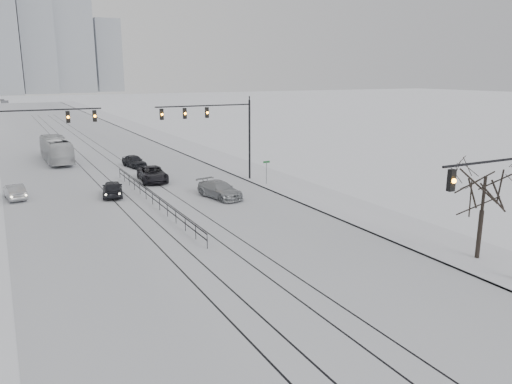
% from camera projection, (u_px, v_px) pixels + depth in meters
% --- Properties ---
extents(road, '(22.00, 260.00, 0.02)m').
position_uv_depth(road, '(90.00, 154.00, 67.09)').
color(road, silver).
rests_on(road, ground).
extents(sidewalk_east, '(5.00, 260.00, 0.16)m').
position_uv_depth(sidewalk_east, '(185.00, 146.00, 73.13)').
color(sidewalk_east, silver).
rests_on(sidewalk_east, ground).
extents(curb, '(0.10, 260.00, 0.12)m').
position_uv_depth(curb, '(169.00, 148.00, 72.03)').
color(curb, gray).
rests_on(curb, ground).
extents(tram_rails, '(5.30, 180.00, 0.01)m').
position_uv_depth(tram_rails, '(125.00, 181.00, 49.83)').
color(tram_rails, black).
rests_on(tram_rails, ground).
extents(skyline, '(96.00, 48.00, 72.00)m').
position_uv_depth(skyline, '(21.00, 31.00, 246.51)').
color(skyline, '#959BA3').
rests_on(skyline, ground).
extents(traffic_mast_near, '(6.10, 0.37, 7.00)m').
position_uv_depth(traffic_mast_near, '(504.00, 201.00, 24.27)').
color(traffic_mast_near, black).
rests_on(traffic_mast_near, ground).
extents(traffic_mast_ne, '(9.60, 0.37, 8.00)m').
position_uv_depth(traffic_mast_ne, '(218.00, 125.00, 47.83)').
color(traffic_mast_ne, black).
rests_on(traffic_mast_ne, ground).
extents(traffic_mast_nw, '(9.10, 0.37, 8.00)m').
position_uv_depth(traffic_mast_nw, '(28.00, 135.00, 41.26)').
color(traffic_mast_nw, black).
rests_on(traffic_mast_nw, ground).
extents(bare_tree, '(4.40, 4.40, 6.10)m').
position_uv_depth(bare_tree, '(485.00, 185.00, 27.96)').
color(bare_tree, black).
rests_on(bare_tree, ground).
extents(median_fence, '(0.06, 24.00, 1.00)m').
position_uv_depth(median_fence, '(152.00, 198.00, 41.09)').
color(median_fence, black).
rests_on(median_fence, ground).
extents(street_sign, '(0.70, 0.06, 2.40)m').
position_uv_depth(street_sign, '(266.00, 169.00, 47.85)').
color(street_sign, '#595B60').
rests_on(street_sign, ground).
extents(sedan_sb_inner, '(2.48, 4.44, 1.43)m').
position_uv_depth(sedan_sb_inner, '(112.00, 189.00, 43.73)').
color(sedan_sb_inner, black).
rests_on(sedan_sb_inner, ground).
extents(sedan_sb_outer, '(1.83, 4.11, 1.31)m').
position_uv_depth(sedan_sb_outer, '(15.00, 192.00, 42.84)').
color(sedan_sb_outer, '#989A9F').
rests_on(sedan_sb_outer, ground).
extents(sedan_nb_front, '(3.01, 5.60, 1.49)m').
position_uv_depth(sedan_nb_front, '(153.00, 174.00, 49.75)').
color(sedan_nb_front, black).
rests_on(sedan_nb_front, ground).
extents(sedan_nb_right, '(3.01, 5.30, 1.45)m').
position_uv_depth(sedan_nb_right, '(220.00, 190.00, 43.19)').
color(sedan_nb_right, '#989C9F').
rests_on(sedan_nb_right, ground).
extents(sedan_nb_far, '(2.33, 4.32, 1.39)m').
position_uv_depth(sedan_nb_far, '(134.00, 161.00, 57.36)').
color(sedan_nb_far, black).
rests_on(sedan_nb_far, ground).
extents(box_truck, '(2.81, 10.85, 3.00)m').
position_uv_depth(box_truck, '(56.00, 150.00, 60.41)').
color(box_truck, silver).
rests_on(box_truck, ground).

